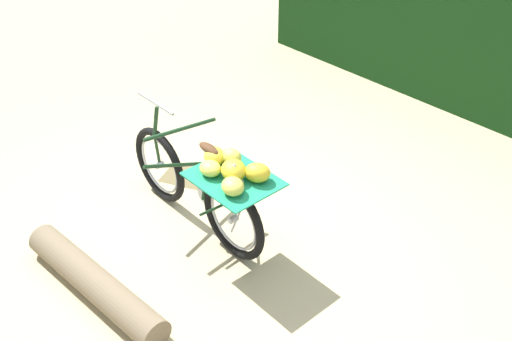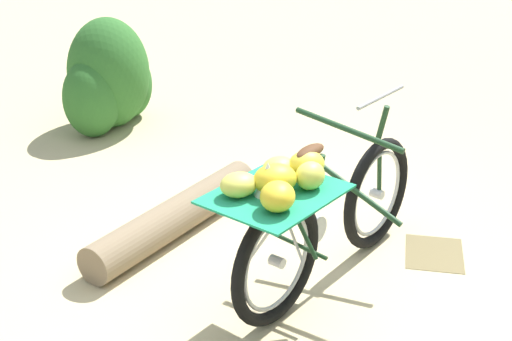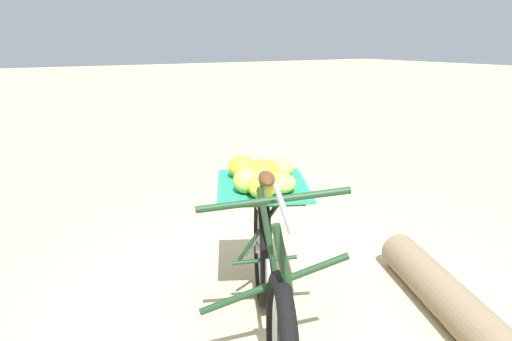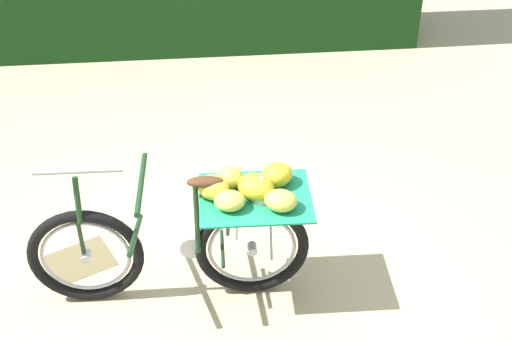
{
  "view_description": "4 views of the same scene",
  "coord_description": "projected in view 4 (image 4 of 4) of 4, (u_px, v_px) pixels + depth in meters",
  "views": [
    {
      "loc": [
        -1.74,
        3.8,
        3.5
      ],
      "look_at": [
        -0.36,
        0.14,
        0.81
      ],
      "focal_mm": 42.96,
      "sensor_mm": 36.0,
      "label": 1
    },
    {
      "loc": [
        -3.54,
        -0.28,
        2.43
      ],
      "look_at": [
        -0.09,
        0.39,
        0.83
      ],
      "focal_mm": 51.75,
      "sensor_mm": 36.0,
      "label": 2
    },
    {
      "loc": [
        2.02,
        -1.14,
        1.62
      ],
      "look_at": [
        -0.23,
        0.22,
        0.87
      ],
      "focal_mm": 32.06,
      "sensor_mm": 36.0,
      "label": 3
    },
    {
      "loc": [
        1.64,
        3.28,
        3.5
      ],
      "look_at": [
        -0.25,
        0.24,
        0.95
      ],
      "focal_mm": 51.78,
      "sensor_mm": 36.0,
      "label": 4
    }
  ],
  "objects": [
    {
      "name": "ground_plane",
      "position": [
        207.0,
        279.0,
        5.0
      ],
      "size": [
        60.0,
        60.0,
        0.0
      ],
      "primitive_type": "plane",
      "color": "#C6B284"
    },
    {
      "name": "bicycle",
      "position": [
        193.0,
        233.0,
        4.59
      ],
      "size": [
        1.71,
        1.09,
        1.03
      ],
      "rotation": [
        0.0,
        0.0,
        -0.48
      ],
      "color": "black",
      "rests_on": "ground_plane"
    },
    {
      "name": "leaf_litter_patch",
      "position": [
        80.0,
        261.0,
        5.14
      ],
      "size": [
        0.44,
        0.36,
        0.01
      ],
      "primitive_type": "cube",
      "color": "olive",
      "rests_on": "ground_plane"
    }
  ]
}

